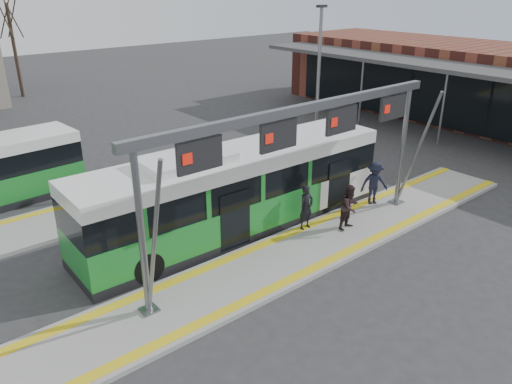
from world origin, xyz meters
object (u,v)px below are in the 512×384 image
Objects in this scene: passenger_c at (374,183)px; passenger_b at (350,207)px; gantry at (305,135)px; hero_bus at (236,192)px; passenger_a at (306,207)px.

passenger_b is at bearing -132.58° from passenger_c.
gantry is 3.93m from hero_bus.
passenger_a is (1.09, 0.85, -3.26)m from gantry.
passenger_c is (2.59, 0.86, 0.04)m from passenger_b.
hero_bus is 7.16× the size of passenger_b.
passenger_b is 0.96× the size of passenger_c.
gantry is at bearing -71.43° from hero_bus.
passenger_c is (3.89, -0.19, 0.05)m from passenger_a.
passenger_c is at bearing 13.53° from passenger_b.
passenger_b is (2.39, -0.21, -3.25)m from gantry.
passenger_a is (1.92, -1.89, -0.57)m from hero_bus.
hero_bus reaches higher than passenger_b.
passenger_c is at bearing -18.01° from hero_bus.
gantry reaches higher than passenger_b.
passenger_c is (4.98, 0.66, -3.21)m from gantry.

